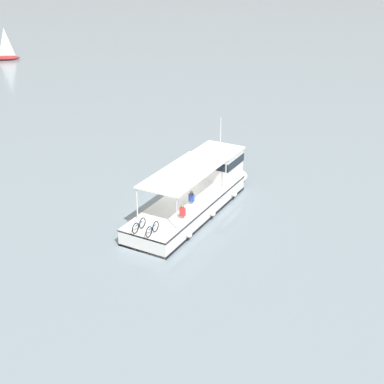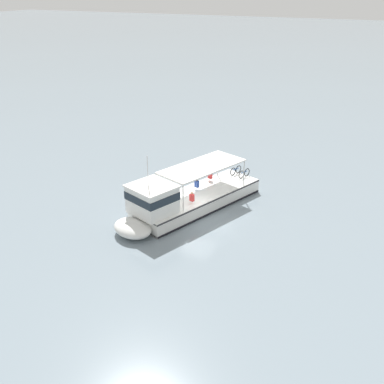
{
  "view_description": "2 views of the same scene",
  "coord_description": "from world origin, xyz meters",
  "views": [
    {
      "loc": [
        -32.35,
        -5.43,
        16.03
      ],
      "look_at": [
        -1.21,
        -1.0,
        1.4
      ],
      "focal_mm": 50.03,
      "sensor_mm": 36.0,
      "label": 1
    },
    {
      "loc": [
        26.82,
        11.95,
        15.63
      ],
      "look_at": [
        -1.21,
        -1.0,
        1.4
      ],
      "focal_mm": 42.99,
      "sensor_mm": 36.0,
      "label": 2
    }
  ],
  "objects": [
    {
      "name": "ground_plane",
      "position": [
        0.0,
        0.0,
        0.0
      ],
      "size": [
        400.0,
        400.0,
        0.0
      ],
      "primitive_type": "plane",
      "color": "gray"
    },
    {
      "name": "ferry_main",
      "position": [
        -0.26,
        -1.36,
        1.02
      ],
      "size": [
        12.98,
        7.37,
        5.32
      ],
      "color": "white",
      "rests_on": "ground"
    }
  ]
}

